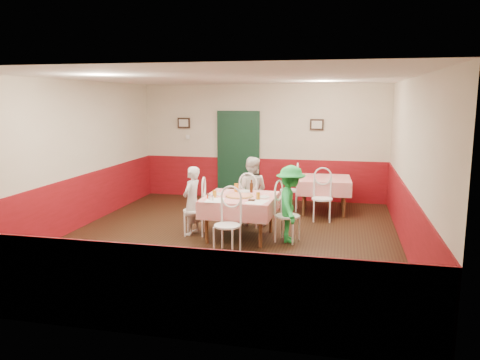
% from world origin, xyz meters
% --- Properties ---
extents(floor, '(7.00, 7.00, 0.00)m').
position_xyz_m(floor, '(0.00, 0.00, 0.00)').
color(floor, black).
rests_on(floor, ground).
extents(ceiling, '(7.00, 7.00, 0.00)m').
position_xyz_m(ceiling, '(0.00, 0.00, 2.80)').
color(ceiling, white).
rests_on(ceiling, back_wall).
extents(back_wall, '(6.00, 0.10, 2.80)m').
position_xyz_m(back_wall, '(0.00, 3.50, 1.40)').
color(back_wall, beige).
rests_on(back_wall, ground).
extents(front_wall, '(6.00, 0.10, 2.80)m').
position_xyz_m(front_wall, '(0.00, -3.50, 1.40)').
color(front_wall, beige).
rests_on(front_wall, ground).
extents(left_wall, '(0.10, 7.00, 2.80)m').
position_xyz_m(left_wall, '(-3.00, 0.00, 1.40)').
color(left_wall, beige).
rests_on(left_wall, ground).
extents(right_wall, '(0.10, 7.00, 2.80)m').
position_xyz_m(right_wall, '(3.00, 0.00, 1.40)').
color(right_wall, beige).
rests_on(right_wall, ground).
extents(wainscot_back, '(6.00, 0.03, 1.00)m').
position_xyz_m(wainscot_back, '(0.00, 3.48, 0.50)').
color(wainscot_back, maroon).
rests_on(wainscot_back, ground).
extents(wainscot_front, '(6.00, 0.03, 1.00)m').
position_xyz_m(wainscot_front, '(0.00, -3.48, 0.50)').
color(wainscot_front, maroon).
rests_on(wainscot_front, ground).
extents(wainscot_left, '(0.03, 7.00, 1.00)m').
position_xyz_m(wainscot_left, '(-2.98, 0.00, 0.50)').
color(wainscot_left, maroon).
rests_on(wainscot_left, ground).
extents(wainscot_right, '(0.03, 7.00, 1.00)m').
position_xyz_m(wainscot_right, '(2.98, 0.00, 0.50)').
color(wainscot_right, maroon).
rests_on(wainscot_right, ground).
extents(door, '(0.96, 0.06, 2.10)m').
position_xyz_m(door, '(-0.60, 3.45, 1.05)').
color(door, black).
rests_on(door, ground).
extents(picture_left, '(0.32, 0.03, 0.26)m').
position_xyz_m(picture_left, '(-2.00, 3.45, 1.85)').
color(picture_left, black).
rests_on(picture_left, back_wall).
extents(picture_right, '(0.32, 0.03, 0.26)m').
position_xyz_m(picture_right, '(1.30, 3.45, 1.85)').
color(picture_right, black).
rests_on(picture_right, back_wall).
extents(thermostat, '(0.10, 0.03, 0.10)m').
position_xyz_m(thermostat, '(-1.90, 3.45, 1.50)').
color(thermostat, white).
rests_on(thermostat, back_wall).
extents(main_table, '(1.25, 1.25, 0.77)m').
position_xyz_m(main_table, '(0.18, 0.14, 0.38)').
color(main_table, red).
rests_on(main_table, ground).
extents(second_table, '(1.17, 1.17, 0.77)m').
position_xyz_m(second_table, '(1.55, 2.41, 0.38)').
color(second_table, red).
rests_on(second_table, ground).
extents(chair_left, '(0.48, 0.48, 0.90)m').
position_xyz_m(chair_left, '(-0.67, 0.16, 0.45)').
color(chair_left, white).
rests_on(chair_left, ground).
extents(chair_right, '(0.51, 0.51, 0.90)m').
position_xyz_m(chair_right, '(1.03, 0.12, 0.45)').
color(chair_right, white).
rests_on(chair_right, ground).
extents(chair_far, '(0.46, 0.46, 0.90)m').
position_xyz_m(chair_far, '(0.21, 0.99, 0.45)').
color(chair_far, white).
rests_on(chair_far, ground).
extents(chair_near, '(0.49, 0.49, 0.90)m').
position_xyz_m(chair_near, '(0.16, -0.71, 0.45)').
color(chair_near, white).
rests_on(chair_near, ground).
extents(chair_second_a, '(0.44, 0.44, 0.90)m').
position_xyz_m(chair_second_a, '(0.80, 2.41, 0.45)').
color(chair_second_a, white).
rests_on(chair_second_a, ground).
extents(chair_second_b, '(0.44, 0.44, 0.90)m').
position_xyz_m(chair_second_b, '(1.55, 1.66, 0.45)').
color(chair_second_b, white).
rests_on(chair_second_b, ground).
extents(pizza, '(0.48, 0.48, 0.03)m').
position_xyz_m(pizza, '(0.18, 0.10, 0.78)').
color(pizza, '#B74723').
rests_on(pizza, main_table).
extents(plate_left, '(0.26, 0.26, 0.01)m').
position_xyz_m(plate_left, '(-0.25, 0.17, 0.77)').
color(plate_left, white).
rests_on(plate_left, main_table).
extents(plate_right, '(0.26, 0.26, 0.01)m').
position_xyz_m(plate_right, '(0.59, 0.12, 0.77)').
color(plate_right, white).
rests_on(plate_right, main_table).
extents(plate_far, '(0.26, 0.26, 0.01)m').
position_xyz_m(plate_far, '(0.18, 0.54, 0.77)').
color(plate_far, white).
rests_on(plate_far, main_table).
extents(glass_a, '(0.07, 0.07, 0.13)m').
position_xyz_m(glass_a, '(-0.22, -0.07, 0.82)').
color(glass_a, '#BF7219').
rests_on(glass_a, main_table).
extents(glass_b, '(0.07, 0.07, 0.13)m').
position_xyz_m(glass_b, '(0.55, -0.06, 0.82)').
color(glass_b, '#BF7219').
rests_on(glass_b, main_table).
extents(glass_c, '(0.09, 0.09, 0.15)m').
position_xyz_m(glass_c, '(0.03, 0.52, 0.84)').
color(glass_c, '#BF7219').
rests_on(glass_c, main_table).
extents(beer_bottle, '(0.06, 0.06, 0.22)m').
position_xyz_m(beer_bottle, '(0.31, 0.51, 0.87)').
color(beer_bottle, '#381C0A').
rests_on(beer_bottle, main_table).
extents(shaker_a, '(0.04, 0.04, 0.09)m').
position_xyz_m(shaker_a, '(-0.26, -0.26, 0.81)').
color(shaker_a, silver).
rests_on(shaker_a, main_table).
extents(shaker_b, '(0.04, 0.04, 0.09)m').
position_xyz_m(shaker_b, '(-0.18, -0.33, 0.81)').
color(shaker_b, silver).
rests_on(shaker_b, main_table).
extents(shaker_c, '(0.04, 0.04, 0.09)m').
position_xyz_m(shaker_c, '(-0.31, -0.19, 0.81)').
color(shaker_c, '#B23319').
rests_on(shaker_c, main_table).
extents(menu_left, '(0.34, 0.43, 0.00)m').
position_xyz_m(menu_left, '(-0.16, -0.28, 0.76)').
color(menu_left, white).
rests_on(menu_left, main_table).
extents(menu_right, '(0.39, 0.46, 0.00)m').
position_xyz_m(menu_right, '(0.57, -0.25, 0.76)').
color(menu_right, white).
rests_on(menu_right, main_table).
extents(wallet, '(0.11, 0.09, 0.02)m').
position_xyz_m(wallet, '(0.46, -0.18, 0.77)').
color(wallet, black).
rests_on(wallet, main_table).
extents(diner_left, '(0.39, 0.51, 1.26)m').
position_xyz_m(diner_left, '(-0.72, 0.16, 0.63)').
color(diner_left, gray).
rests_on(diner_left, ground).
extents(diner_far, '(0.70, 0.57, 1.35)m').
position_xyz_m(diner_far, '(0.21, 1.04, 0.68)').
color(diner_far, gray).
rests_on(diner_far, ground).
extents(diner_right, '(0.61, 0.92, 1.34)m').
position_xyz_m(diner_right, '(1.08, 0.11, 0.67)').
color(diner_right, gray).
rests_on(diner_right, ground).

